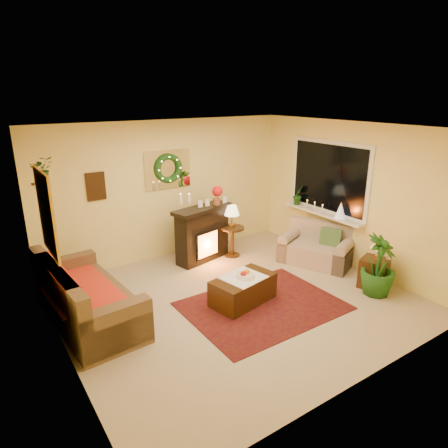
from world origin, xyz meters
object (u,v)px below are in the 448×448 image
loveseat (317,242)px  end_table_square (374,272)px  sofa (88,292)px  fireplace (202,232)px  coffee_table (243,290)px  side_table_round (232,240)px

loveseat → end_table_square: (0.08, -1.21, -0.15)m
sofa → end_table_square: 4.47m
loveseat → sofa: bearing=151.5°
fireplace → loveseat: (1.68, -1.32, -0.13)m
loveseat → end_table_square: bearing=-109.8°
fireplace → coffee_table: (-0.33, -1.75, -0.34)m
loveseat → coffee_table: 2.07m
side_table_round → end_table_square: side_table_round is taller
side_table_round → fireplace: bearing=164.1°
sofa → fireplace: bearing=17.2°
loveseat → fireplace: bearing=118.5°
side_table_round → coffee_table: side_table_round is taller
end_table_square → coffee_table: end_table_square is taller
sofa → fireplace: (2.42, 0.95, 0.12)m
loveseat → side_table_round: bearing=110.3°
fireplace → end_table_square: (1.76, -2.53, -0.28)m
fireplace → loveseat: size_ratio=0.84×
coffee_table → end_table_square: bearing=-32.1°
fireplace → side_table_round: 0.64m
sofa → loveseat: 4.12m
sofa → fireplace: fireplace is taller
side_table_round → end_table_square: bearing=-63.5°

